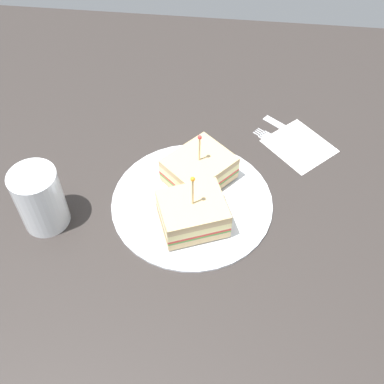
{
  "coord_description": "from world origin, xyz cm",
  "views": [
    {
      "loc": [
        -5.58,
        48.96,
        62.22
      ],
      "look_at": [
        0.0,
        0.0,
        2.82
      ],
      "focal_mm": 44.36,
      "sensor_mm": 36.0,
      "label": 1
    }
  ],
  "objects_px": {
    "knife": "(290,131)",
    "sandwich_half_front": "(193,213)",
    "sandwich_half_back": "(199,169)",
    "fork": "(276,141)",
    "napkin": "(299,146)",
    "drink_glass": "(40,200)",
    "plate": "(192,201)"
  },
  "relations": [
    {
      "from": "sandwich_half_front",
      "to": "fork",
      "type": "relative_size",
      "value": 1.18
    },
    {
      "from": "plate",
      "to": "sandwich_half_front",
      "type": "xyz_separation_m",
      "value": [
        -0.01,
        0.05,
        0.03
      ]
    },
    {
      "from": "sandwich_half_back",
      "to": "drink_glass",
      "type": "xyz_separation_m",
      "value": [
        0.24,
        0.11,
        0.02
      ]
    },
    {
      "from": "sandwich_half_front",
      "to": "drink_glass",
      "type": "height_order",
      "value": "sandwich_half_front"
    },
    {
      "from": "knife",
      "to": "sandwich_half_front",
      "type": "bearing_deg",
      "value": 56.4
    },
    {
      "from": "drink_glass",
      "to": "fork",
      "type": "relative_size",
      "value": 1.03
    },
    {
      "from": "sandwich_half_back",
      "to": "knife",
      "type": "xyz_separation_m",
      "value": [
        -0.16,
        -0.14,
        -0.03
      ]
    },
    {
      "from": "sandwich_half_front",
      "to": "knife",
      "type": "height_order",
      "value": "sandwich_half_front"
    },
    {
      "from": "plate",
      "to": "fork",
      "type": "distance_m",
      "value": 0.21
    },
    {
      "from": "knife",
      "to": "fork",
      "type": "bearing_deg",
      "value": 49.18
    },
    {
      "from": "sandwich_half_front",
      "to": "knife",
      "type": "xyz_separation_m",
      "value": [
        -0.16,
        -0.24,
        -0.03
      ]
    },
    {
      "from": "plate",
      "to": "sandwich_half_front",
      "type": "relative_size",
      "value": 2.17
    },
    {
      "from": "drink_glass",
      "to": "sandwich_half_front",
      "type": "bearing_deg",
      "value": -176.47
    },
    {
      "from": "sandwich_half_front",
      "to": "drink_glass",
      "type": "relative_size",
      "value": 1.15
    },
    {
      "from": "sandwich_half_back",
      "to": "fork",
      "type": "distance_m",
      "value": 0.18
    },
    {
      "from": "fork",
      "to": "knife",
      "type": "relative_size",
      "value": 0.9
    },
    {
      "from": "sandwich_half_front",
      "to": "sandwich_half_back",
      "type": "distance_m",
      "value": 0.1
    },
    {
      "from": "plate",
      "to": "knife",
      "type": "height_order",
      "value": "plate"
    },
    {
      "from": "drink_glass",
      "to": "fork",
      "type": "height_order",
      "value": "drink_glass"
    },
    {
      "from": "fork",
      "to": "knife",
      "type": "distance_m",
      "value": 0.04
    },
    {
      "from": "plate",
      "to": "napkin",
      "type": "distance_m",
      "value": 0.24
    },
    {
      "from": "plate",
      "to": "sandwich_half_back",
      "type": "bearing_deg",
      "value": -97.39
    },
    {
      "from": "sandwich_half_back",
      "to": "drink_glass",
      "type": "height_order",
      "value": "same"
    },
    {
      "from": "sandwich_half_back",
      "to": "drink_glass",
      "type": "bearing_deg",
      "value": 25.34
    },
    {
      "from": "sandwich_half_front",
      "to": "napkin",
      "type": "distance_m",
      "value": 0.27
    },
    {
      "from": "sandwich_half_front",
      "to": "sandwich_half_back",
      "type": "xyz_separation_m",
      "value": [
        -0.0,
        -0.1,
        -0.0
      ]
    },
    {
      "from": "napkin",
      "to": "drink_glass",
      "type": "bearing_deg",
      "value": 27.84
    },
    {
      "from": "fork",
      "to": "knife",
      "type": "xyz_separation_m",
      "value": [
        -0.03,
        -0.03,
        0.0
      ]
    },
    {
      "from": "sandwich_half_front",
      "to": "fork",
      "type": "bearing_deg",
      "value": -122.38
    },
    {
      "from": "knife",
      "to": "drink_glass",
      "type": "bearing_deg",
      "value": 32.84
    },
    {
      "from": "sandwich_half_front",
      "to": "sandwich_half_back",
      "type": "bearing_deg",
      "value": -90.06
    },
    {
      "from": "sandwich_half_back",
      "to": "knife",
      "type": "bearing_deg",
      "value": -138.04
    }
  ]
}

